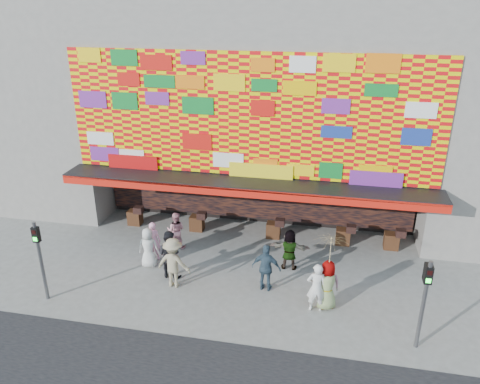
{
  "coord_description": "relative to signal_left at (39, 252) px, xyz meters",
  "views": [
    {
      "loc": [
        3.19,
        -13.66,
        9.86
      ],
      "look_at": [
        0.02,
        2.0,
        3.16
      ],
      "focal_mm": 35.0,
      "sensor_mm": 36.0,
      "label": 1
    }
  ],
  "objects": [
    {
      "name": "ped_e",
      "position": [
        7.47,
        2.08,
        -0.95
      ],
      "size": [
        1.11,
        0.56,
        1.82
      ],
      "primitive_type": "imported",
      "rotation": [
        0.0,
        0.0,
        3.03
      ],
      "color": "#334859",
      "rests_on": "ground"
    },
    {
      "name": "ped_i",
      "position": [
        3.3,
        4.4,
        -1.06
      ],
      "size": [
        0.82,
        0.66,
        1.61
      ],
      "primitive_type": "imported",
      "rotation": [
        0.0,
        0.0,
        3.21
      ],
      "color": "#D38894",
      "rests_on": "ground"
    },
    {
      "name": "ped_d",
      "position": [
        4.13,
        1.66,
        -0.9
      ],
      "size": [
        1.31,
        0.84,
        1.93
      ],
      "primitive_type": "imported",
      "rotation": [
        0.0,
        0.0,
        3.04
      ],
      "color": "gray",
      "rests_on": "ground"
    },
    {
      "name": "shop_building",
      "position": [
        6.2,
        9.68,
        3.37
      ],
      "size": [
        15.2,
        9.4,
        10.0
      ],
      "color": "gray",
      "rests_on": "ground"
    },
    {
      "name": "neighbor_left",
      "position": [
        -6.8,
        9.5,
        4.14
      ],
      "size": [
        11.0,
        8.0,
        12.0
      ],
      "primitive_type": "cube",
      "color": "gray",
      "rests_on": "ground"
    },
    {
      "name": "ped_b",
      "position": [
        2.71,
        3.33,
        -1.04
      ],
      "size": [
        0.62,
        0.43,
        1.64
      ],
      "primitive_type": "imported",
      "rotation": [
        0.0,
        0.0,
        3.21
      ],
      "color": "#F39DBF",
      "rests_on": "ground"
    },
    {
      "name": "ped_g",
      "position": [
        9.63,
        1.42,
        -0.96
      ],
      "size": [
        1.02,
        0.84,
        1.79
      ],
      "primitive_type": "imported",
      "rotation": [
        0.0,
        0.0,
        3.5
      ],
      "color": "gray",
      "rests_on": "ground"
    },
    {
      "name": "signal_right",
      "position": [
        12.4,
        0.0,
        0.0
      ],
      "size": [
        0.22,
        0.2,
        3.0
      ],
      "color": "#59595B",
      "rests_on": "ground"
    },
    {
      "name": "ped_c",
      "position": [
        3.76,
        2.25,
        -0.91
      ],
      "size": [
        1.05,
        0.89,
        1.89
      ],
      "primitive_type": "imported",
      "rotation": [
        0.0,
        0.0,
        2.93
      ],
      "color": "black",
      "rests_on": "ground"
    },
    {
      "name": "ped_f",
      "position": [
        8.14,
        3.68,
        -1.03
      ],
      "size": [
        1.53,
        0.49,
        1.65
      ],
      "primitive_type": "imported",
      "rotation": [
        0.0,
        0.0,
        3.14
      ],
      "color": "gray",
      "rests_on": "ground"
    },
    {
      "name": "ped_h",
      "position": [
        9.28,
        1.22,
        -0.97
      ],
      "size": [
        0.71,
        0.52,
        1.78
      ],
      "primitive_type": "imported",
      "rotation": [
        0.0,
        0.0,
        3.29
      ],
      "color": "silver",
      "rests_on": "ground"
    },
    {
      "name": "ped_a",
      "position": [
        2.72,
        2.76,
        -1.04
      ],
      "size": [
        0.86,
        0.62,
        1.64
      ],
      "primitive_type": "imported",
      "rotation": [
        0.0,
        0.0,
        3.27
      ],
      "color": "silver",
      "rests_on": "ground"
    },
    {
      "name": "parasol",
      "position": [
        9.63,
        1.42,
        0.36
      ],
      "size": [
        1.43,
        1.44,
        1.99
      ],
      "color": "#FFEBA0",
      "rests_on": "ground"
    },
    {
      "name": "ground",
      "position": [
        6.2,
        1.5,
        -1.86
      ],
      "size": [
        90.0,
        90.0,
        0.0
      ],
      "primitive_type": "plane",
      "color": "slate",
      "rests_on": "ground"
    },
    {
      "name": "signal_left",
      "position": [
        0.0,
        0.0,
        0.0
      ],
      "size": [
        0.22,
        0.2,
        3.0
      ],
      "color": "#59595B",
      "rests_on": "ground"
    }
  ]
}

